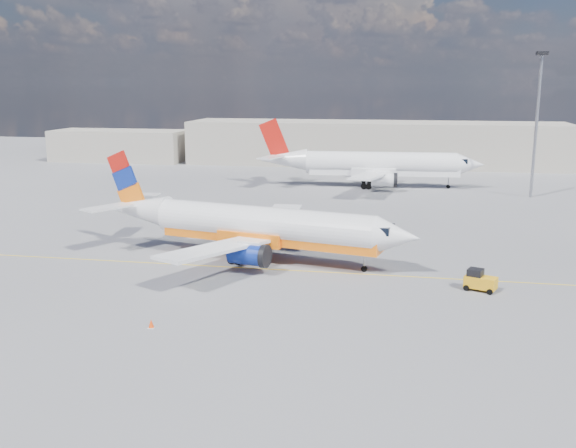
% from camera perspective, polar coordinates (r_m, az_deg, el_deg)
% --- Properties ---
extents(ground, '(240.00, 240.00, 0.00)m').
position_cam_1_polar(ground, '(50.72, -2.52, -4.97)').
color(ground, slate).
rests_on(ground, ground).
extents(taxi_line, '(70.00, 0.15, 0.01)m').
position_cam_1_polar(taxi_line, '(53.52, -1.80, -4.02)').
color(taxi_line, yellow).
rests_on(taxi_line, ground).
extents(terminal_main, '(70.00, 14.00, 8.00)m').
position_cam_1_polar(terminal_main, '(122.79, 7.71, 7.12)').
color(terminal_main, '#A69E8F').
rests_on(terminal_main, ground).
extents(terminal_annex, '(26.00, 10.00, 6.00)m').
position_cam_1_polar(terminal_annex, '(132.20, -14.72, 6.77)').
color(terminal_annex, '#A69E8F').
rests_on(terminal_annex, ground).
extents(main_jet, '(30.14, 23.18, 9.09)m').
position_cam_1_polar(main_jet, '(55.81, -2.97, -0.14)').
color(main_jet, white).
rests_on(main_jet, ground).
extents(second_jet, '(33.13, 26.17, 10.04)m').
position_cam_1_polar(second_jet, '(95.93, 7.60, 5.26)').
color(second_jet, white).
rests_on(second_jet, ground).
extents(gse_tug, '(2.56, 2.11, 1.61)m').
position_cam_1_polar(gse_tug, '(50.03, 16.67, -4.84)').
color(gse_tug, black).
rests_on(gse_tug, ground).
extents(traffic_cone, '(0.41, 0.41, 0.58)m').
position_cam_1_polar(traffic_cone, '(41.92, -12.07, -8.66)').
color(traffic_cone, white).
rests_on(traffic_cone, ground).
extents(floodlight_mast, '(1.40, 1.40, 19.13)m').
position_cam_1_polar(floodlight_mast, '(91.73, 21.29, 9.30)').
color(floodlight_mast, '#9A9AA2').
rests_on(floodlight_mast, ground).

